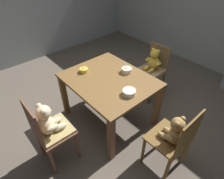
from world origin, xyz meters
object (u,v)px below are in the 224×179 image
object	(u,v)px
teddy_chair_far_center	(153,66)
porridge_bowl_cream_far_center	(127,70)
teddy_chair_near_front	(49,126)
porridge_bowl_white_near_right	(129,92)
dining_table	(109,86)
porridge_bowl_yellow_near_left	(84,70)
teddy_chair_near_right	(174,136)

from	to	relation	value
teddy_chair_far_center	porridge_bowl_cream_far_center	distance (m)	0.67
teddy_chair_near_front	porridge_bowl_white_near_right	world-z (taller)	teddy_chair_near_front
teddy_chair_far_center	porridge_bowl_cream_far_center	world-z (taller)	teddy_chair_far_center
dining_table	porridge_bowl_yellow_near_left	size ratio (longest dim) A/B	9.98
teddy_chair_far_center	teddy_chair_near_right	size ratio (longest dim) A/B	0.96
porridge_bowl_cream_far_center	porridge_bowl_yellow_near_left	world-z (taller)	porridge_bowl_cream_far_center
dining_table	porridge_bowl_white_near_right	bearing A→B (deg)	-4.78
porridge_bowl_white_near_right	porridge_bowl_cream_far_center	distance (m)	0.47
teddy_chair_far_center	porridge_bowl_cream_far_center	bearing A→B (deg)	0.56
porridge_bowl_yellow_near_left	dining_table	bearing A→B (deg)	23.02
porridge_bowl_cream_far_center	porridge_bowl_yellow_near_left	xyz separation A→B (m)	(-0.39, -0.43, -0.01)
teddy_chair_near_right	porridge_bowl_yellow_near_left	xyz separation A→B (m)	(-1.38, -0.15, 0.20)
teddy_chair_far_center	teddy_chair_near_right	xyz separation A→B (m)	(1.02, -0.92, -0.00)
dining_table	teddy_chair_far_center	distance (m)	0.92
porridge_bowl_white_near_right	porridge_bowl_yellow_near_left	bearing A→B (deg)	-171.05
teddy_chair_near_front	teddy_chair_far_center	bearing A→B (deg)	3.01
teddy_chair_near_front	porridge_bowl_cream_far_center	bearing A→B (deg)	2.64
porridge_bowl_white_near_right	porridge_bowl_yellow_near_left	world-z (taller)	porridge_bowl_yellow_near_left
dining_table	teddy_chair_far_center	world-z (taller)	teddy_chair_far_center
teddy_chair_far_center	teddy_chair_near_front	xyz separation A→B (m)	(0.08, -1.83, 0.02)
dining_table	porridge_bowl_cream_far_center	bearing A→B (deg)	82.30
teddy_chair_near_right	teddy_chair_near_front	distance (m)	1.32
teddy_chair_near_front	porridge_bowl_yellow_near_left	bearing A→B (deg)	30.05
porridge_bowl_white_near_right	porridge_bowl_yellow_near_left	distance (m)	0.75
teddy_chair_near_right	porridge_bowl_cream_far_center	xyz separation A→B (m)	(-0.99, 0.28, 0.21)
dining_table	porridge_bowl_cream_far_center	distance (m)	0.32
dining_table	teddy_chair_far_center	bearing A→B (deg)	89.79
teddy_chair_far_center	teddy_chair_near_front	distance (m)	1.83
teddy_chair_near_front	porridge_bowl_yellow_near_left	world-z (taller)	teddy_chair_near_front
dining_table	porridge_bowl_cream_far_center	xyz separation A→B (m)	(0.04, 0.28, 0.15)
porridge_bowl_white_near_right	porridge_bowl_cream_far_center	size ratio (longest dim) A/B	1.03
teddy_chair_near_front	porridge_bowl_white_near_right	xyz separation A→B (m)	(0.31, 0.88, 0.18)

